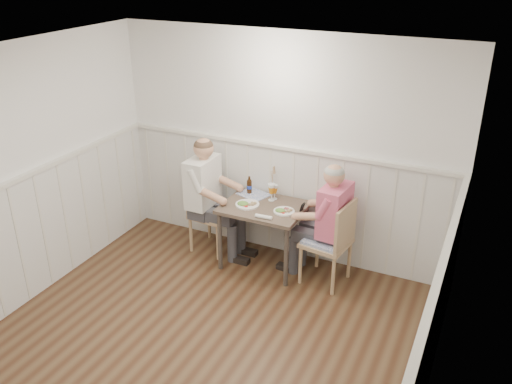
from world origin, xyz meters
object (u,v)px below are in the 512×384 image
Objects in this scene: dining_table at (264,214)px; grass_vase at (272,181)px; chair_right at (332,240)px; diner_cream at (207,204)px; chair_left at (208,209)px; beer_bottle at (249,186)px; man_in_pink at (329,232)px.

grass_vase is (-0.04, 0.31, 0.27)m from dining_table.
grass_vase reaches higher than chair_right.
dining_table is 0.41m from grass_vase.
diner_cream is at bearing 178.69° from dining_table.
chair_left is 0.59m from beer_bottle.
man_in_pink is at bearing 0.68° from diner_cream.
chair_right is at bearing -13.47° from beer_bottle.
diner_cream is at bearing -179.32° from man_in_pink.
chair_left is at bearing 178.49° from man_in_pink.
beer_bottle is 0.27m from grass_vase.
diner_cream reaches higher than chair_right.
man_in_pink is at bearing -18.94° from grass_vase.
chair_right is 1.17m from beer_bottle.
grass_vase is (0.71, 0.24, 0.40)m from chair_left.
dining_table is 2.39× the size of grass_vase.
man_in_pink is 3.65× the size of grass_vase.
diner_cream reaches higher than beer_bottle.
chair_left is 4.53× the size of beer_bottle.
chair_right is 1.00m from grass_vase.
man_in_pink is 0.91m from grass_vase.
man_in_pink is (0.76, 0.03, -0.07)m from dining_table.
chair_left is 0.11m from diner_cream.
grass_vase reaches higher than dining_table.
chair_left is 0.66× the size of diner_cream.
dining_table is at bearing -177.38° from man_in_pink.
grass_vase is (-0.80, 0.28, 0.34)m from man_in_pink.
dining_table is at bearing -5.65° from chair_left.
diner_cream is at bearing -74.52° from chair_left.
beer_bottle is (-1.05, 0.20, 0.27)m from man_in_pink.
grass_vase is (-0.85, 0.34, 0.39)m from chair_right.
chair_right reaches higher than beer_bottle.
diner_cream is (-0.74, 0.02, -0.04)m from dining_table.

